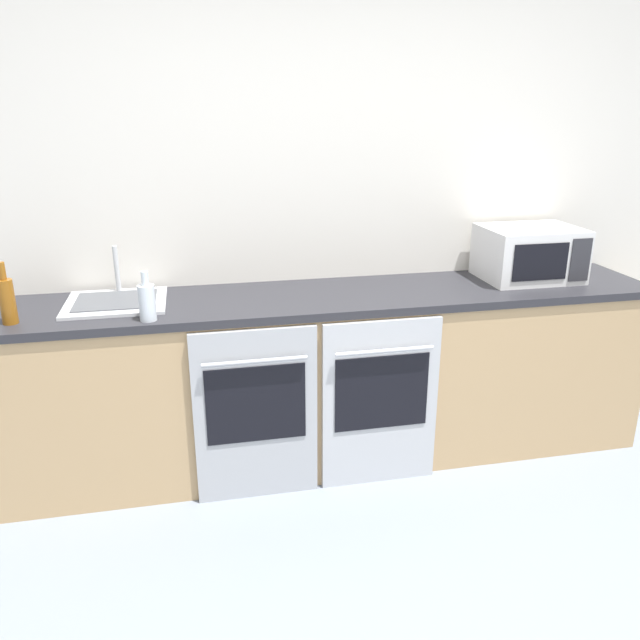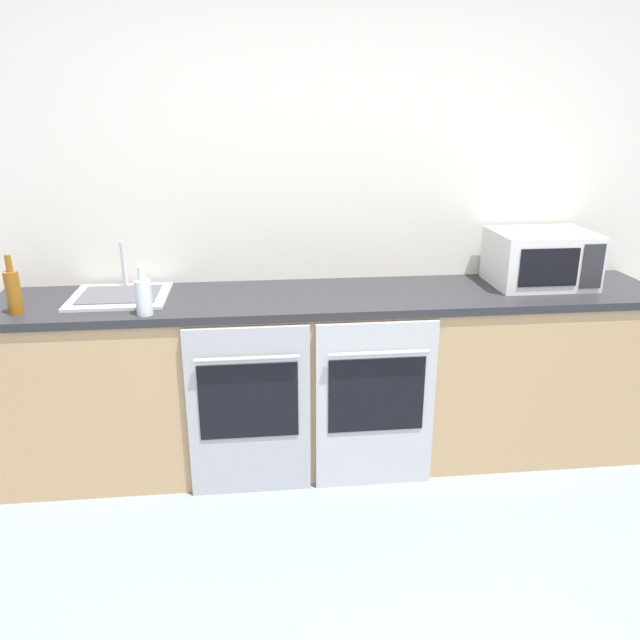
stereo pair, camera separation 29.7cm
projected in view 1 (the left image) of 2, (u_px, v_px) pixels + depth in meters
The scene contains 8 objects.
wall_back at pixel (320, 206), 3.29m from camera, with size 10.00×0.06×2.60m.
counter_back at pixel (332, 376), 3.27m from camera, with size 3.34×0.61×0.91m.
oven_left at pixel (256, 415), 2.91m from camera, with size 0.58×0.06×0.86m.
oven_right at pixel (380, 403), 3.03m from camera, with size 0.58×0.06×0.86m.
microwave at pixel (529, 253), 3.35m from camera, with size 0.50×0.39×0.28m.
bottle_clear at pixel (147, 301), 2.71m from camera, with size 0.07×0.07×0.22m.
bottle_amber at pixel (7, 300), 2.66m from camera, with size 0.07×0.07×0.27m.
sink at pixel (116, 301), 2.96m from camera, with size 0.46×0.42×0.24m.
Camera 1 is at (-0.68, -1.27, 1.81)m, focal length 35.00 mm.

